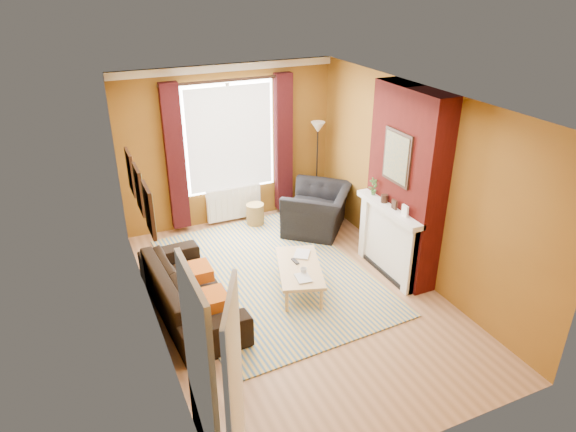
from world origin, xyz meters
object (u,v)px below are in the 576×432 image
object	(u,v)px
sofa	(190,289)
floor_lamp	(318,142)
wicker_stool	(255,214)
armchair	(317,210)
coffee_table	(299,269)

from	to	relation	value
sofa	floor_lamp	bearing A→B (deg)	-58.06
floor_lamp	wicker_stool	bearing A→B (deg)	-177.41
wicker_stool	floor_lamp	size ratio (longest dim) A/B	0.23
sofa	floor_lamp	xyz separation A→B (m)	(2.97, 2.11, 1.05)
armchair	coffee_table	xyz separation A→B (m)	(-1.10, -1.58, -0.04)
sofa	floor_lamp	distance (m)	3.79
armchair	coffee_table	size ratio (longest dim) A/B	0.92
coffee_table	wicker_stool	world-z (taller)	wicker_stool
armchair	wicker_stool	size ratio (longest dim) A/B	2.97
sofa	wicker_stool	bearing A→B (deg)	-43.28
wicker_stool	floor_lamp	xyz separation A→B (m)	(1.26, 0.06, 1.17)
coffee_table	wicker_stool	size ratio (longest dim) A/B	3.23
armchair	floor_lamp	xyz separation A→B (m)	(0.33, 0.70, 0.99)
sofa	armchair	size ratio (longest dim) A/B	1.87
armchair	coffee_table	world-z (taller)	armchair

